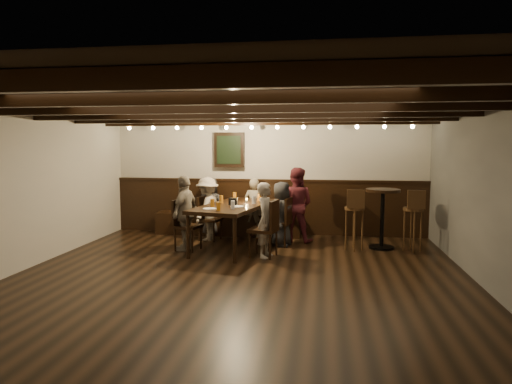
% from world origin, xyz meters
% --- Properties ---
extents(room, '(7.00, 7.00, 7.00)m').
position_xyz_m(room, '(-0.29, 2.21, 1.07)').
color(room, black).
rests_on(room, ground).
extents(dining_table, '(1.34, 2.25, 0.79)m').
position_xyz_m(dining_table, '(-0.43, 2.04, 0.73)').
color(dining_table, black).
rests_on(dining_table, floor).
extents(chair_left_near, '(0.46, 0.46, 0.85)m').
position_xyz_m(chair_left_near, '(-1.05, 2.62, 0.26)').
color(chair_left_near, black).
rests_on(chair_left_near, floor).
extents(chair_left_far, '(0.48, 0.48, 0.90)m').
position_xyz_m(chair_left_far, '(-1.22, 1.74, 0.27)').
color(chair_left_far, black).
rests_on(chair_left_far, floor).
extents(chair_right_near, '(0.48, 0.48, 0.89)m').
position_xyz_m(chair_right_near, '(0.36, 2.35, 0.27)').
color(chair_right_near, black).
rests_on(chair_right_near, floor).
extents(chair_right_far, '(0.51, 0.51, 0.95)m').
position_xyz_m(chair_right_far, '(0.19, 1.46, 0.29)').
color(chair_right_far, black).
rests_on(chair_right_far, floor).
extents(person_bench_left, '(0.65, 0.48, 1.19)m').
position_xyz_m(person_bench_left, '(-1.14, 3.10, 0.60)').
color(person_bench_left, '#29292C').
rests_on(person_bench_left, floor).
extents(person_bench_centre, '(0.48, 0.36, 1.19)m').
position_xyz_m(person_bench_centre, '(-0.23, 3.07, 0.60)').
color(person_bench_centre, gray).
rests_on(person_bench_centre, floor).
extents(person_bench_right, '(0.79, 0.66, 1.43)m').
position_xyz_m(person_bench_right, '(0.62, 2.75, 0.71)').
color(person_bench_right, maroon).
rests_on(person_bench_right, floor).
extents(person_left_near, '(0.60, 0.87, 1.23)m').
position_xyz_m(person_left_near, '(-1.08, 2.63, 0.62)').
color(person_left_near, gray).
rests_on(person_left_near, floor).
extents(person_left_far, '(0.47, 0.83, 1.33)m').
position_xyz_m(person_left_far, '(-1.26, 1.75, 0.66)').
color(person_left_far, gray).
rests_on(person_left_far, floor).
extents(person_right_near, '(0.48, 0.64, 1.19)m').
position_xyz_m(person_right_near, '(0.39, 2.34, 0.59)').
color(person_right_near, '#232426').
rests_on(person_right_near, floor).
extents(person_right_far, '(0.38, 0.50, 1.24)m').
position_xyz_m(person_right_far, '(0.22, 1.46, 0.62)').
color(person_right_far, gray).
rests_on(person_right_far, floor).
extents(pint_a, '(0.07, 0.07, 0.14)m').
position_xyz_m(pint_a, '(-0.57, 2.78, 0.86)').
color(pint_a, '#BF7219').
rests_on(pint_a, dining_table).
extents(pint_b, '(0.07, 0.07, 0.14)m').
position_xyz_m(pint_b, '(-0.06, 2.63, 0.86)').
color(pint_b, '#BF7219').
rests_on(pint_b, dining_table).
extents(pint_c, '(0.07, 0.07, 0.14)m').
position_xyz_m(pint_c, '(-0.71, 2.20, 0.86)').
color(pint_c, '#BF7219').
rests_on(pint_c, dining_table).
extents(pint_d, '(0.07, 0.07, 0.14)m').
position_xyz_m(pint_d, '(-0.10, 2.18, 0.86)').
color(pint_d, silver).
rests_on(pint_d, dining_table).
extents(pint_e, '(0.07, 0.07, 0.14)m').
position_xyz_m(pint_e, '(-0.74, 1.64, 0.86)').
color(pint_e, '#BF7219').
rests_on(pint_e, dining_table).
extents(pint_f, '(0.07, 0.07, 0.14)m').
position_xyz_m(pint_f, '(-0.34, 1.46, 0.86)').
color(pint_f, silver).
rests_on(pint_f, dining_table).
extents(pint_g, '(0.07, 0.07, 0.14)m').
position_xyz_m(pint_g, '(-0.54, 1.25, 0.86)').
color(pint_g, '#BF7219').
rests_on(pint_g, dining_table).
extents(plate_near, '(0.24, 0.24, 0.01)m').
position_xyz_m(plate_near, '(-0.71, 1.39, 0.80)').
color(plate_near, white).
rests_on(plate_near, dining_table).
extents(plate_far, '(0.24, 0.24, 0.01)m').
position_xyz_m(plate_far, '(-0.31, 1.71, 0.80)').
color(plate_far, white).
rests_on(plate_far, dining_table).
extents(condiment_caddy, '(0.15, 0.10, 0.12)m').
position_xyz_m(condiment_caddy, '(-0.44, 1.99, 0.85)').
color(condiment_caddy, black).
rests_on(condiment_caddy, dining_table).
extents(candle, '(0.05, 0.05, 0.05)m').
position_xyz_m(candle, '(-0.26, 2.31, 0.82)').
color(candle, beige).
rests_on(candle, dining_table).
extents(high_top_table, '(0.61, 0.61, 1.07)m').
position_xyz_m(high_top_table, '(2.19, 2.38, 0.71)').
color(high_top_table, black).
rests_on(high_top_table, floor).
extents(bar_stool_left, '(0.34, 0.35, 1.09)m').
position_xyz_m(bar_stool_left, '(1.69, 2.17, 0.41)').
color(bar_stool_left, '#3A2412').
rests_on(bar_stool_left, floor).
extents(bar_stool_right, '(0.34, 0.36, 1.09)m').
position_xyz_m(bar_stool_right, '(2.69, 2.22, 0.41)').
color(bar_stool_right, '#3A2412').
rests_on(bar_stool_right, floor).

